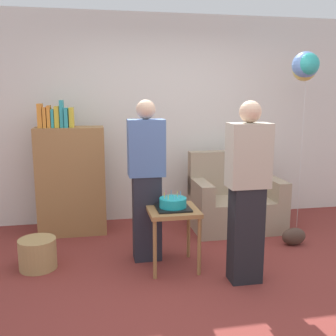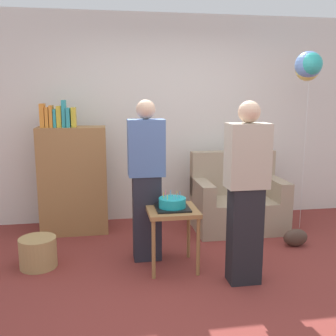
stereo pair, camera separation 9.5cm
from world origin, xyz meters
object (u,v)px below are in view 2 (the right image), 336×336
Objects in this scene: bookshelf at (73,178)px; balloon_bunch at (309,66)px; person_blowing_candles at (146,180)px; wicker_basket at (38,252)px; birthday_cake at (172,204)px; side_table at (172,218)px; person_holding_cake at (246,193)px; handbag at (295,238)px; couch at (237,202)px.

balloon_bunch is (2.78, -0.37, 1.32)m from bookshelf.
wicker_basket is at bearing -169.22° from person_blowing_candles.
wicker_basket is (-1.30, 0.22, -0.50)m from birthday_cake.
person_holding_cake is (0.59, -0.40, 0.33)m from side_table.
handbag is at bearing 1.85° from wicker_basket.
person_holding_cake reaches higher than couch.
person_holding_cake is 1.34m from handbag.
wicker_basket is at bearing 170.44° from side_table.
bookshelf is 3.10m from balloon_bunch.
birthday_cake is 0.20× the size of person_blowing_candles.
bookshelf is 2.26m from person_holding_cake.
couch is at bearing 44.78° from birthday_cake.
couch reaches higher than handbag.
wicker_basket is (-2.31, -0.78, -0.19)m from couch.
balloon_bunch reaches higher than handbag.
wicker_basket is at bearing -168.83° from balloon_bunch.
handbag is (1.68, 0.06, -0.73)m from person_blowing_candles.
couch is at bearing 166.73° from balloon_bunch.
person_blowing_candles is 5.82× the size of handbag.
birthday_cake is 1.41m from wicker_basket.
side_table is at bearing -135.22° from couch.
bookshelf is 0.74× the size of balloon_bunch.
side_table is 0.78m from person_holding_cake.
bookshelf is at bearing 130.39° from side_table.
couch is 1.84m from balloon_bunch.
person_blowing_candles is at bearing 130.85° from birthday_cake.
person_holding_cake is (-0.42, -1.40, 0.49)m from couch.
balloon_bunch reaches higher than wicker_basket.
side_table is at bearing -154.97° from balloon_bunch.
side_table is at bearing -15.82° from person_holding_cake.
couch is 0.86m from handbag.
side_table is 1.55m from handbag.
wicker_basket reaches higher than handbag.
person_blowing_candles is 4.53× the size of wicker_basket.
bookshelf is (-2.02, 0.19, 0.34)m from couch.
balloon_bunch reaches higher than side_table.
couch is 0.67× the size of person_holding_cake.
wicker_basket is 1.29× the size of handbag.
wicker_basket is at bearing 0.26° from person_holding_cake.
wicker_basket is (-0.29, -0.97, -0.53)m from bookshelf.
balloon_bunch reaches higher than person_holding_cake.
handbag is (1.46, 0.31, -0.55)m from birthday_cake.
bookshelf is 2.69× the size of side_table.
bookshelf reaches higher than birthday_cake.
birthday_cake is at bearing -49.61° from bookshelf.
wicker_basket is 3.64m from balloon_bunch.
couch is 2.45m from wicker_basket.
wicker_basket is 0.17× the size of balloon_bunch.
side_table is 0.37× the size of person_holding_cake.
bookshelf is at bearing 160.35° from handbag.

